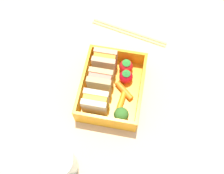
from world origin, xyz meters
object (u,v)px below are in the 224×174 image
(broccoli_floret, at_px, (121,115))
(carrot_stick_left, at_px, (121,101))
(sandwich_left, at_px, (95,103))
(strawberry_far_left, at_px, (126,76))
(sandwich_center, at_px, (105,63))
(carrot_stick_far_left, at_px, (124,90))
(sandwich_center_left, at_px, (100,82))
(drinking_glass, at_px, (60,164))
(chopstick_pair, at_px, (129,32))
(strawberry_left, at_px, (126,66))

(broccoli_floret, relative_size, carrot_stick_left, 0.73)
(sandwich_left, height_order, strawberry_far_left, sandwich_left)
(sandwich_center, distance_m, carrot_stick_far_left, 0.07)
(sandwich_center_left, bearing_deg, broccoli_floret, -137.73)
(drinking_glass, bearing_deg, sandwich_left, -17.12)
(sandwich_center_left, xyz_separation_m, carrot_stick_left, (-0.03, -0.05, -0.02))
(broccoli_floret, bearing_deg, drinking_glass, 140.63)
(broccoli_floret, distance_m, chopstick_pair, 0.23)
(sandwich_left, xyz_separation_m, strawberry_far_left, (0.08, -0.05, -0.01))
(strawberry_far_left, xyz_separation_m, chopstick_pair, (0.14, 0.01, -0.02))
(drinking_glass, bearing_deg, sandwich_center_left, -12.57)
(sandwich_center, height_order, drinking_glass, drinking_glass)
(sandwich_left, bearing_deg, strawberry_left, -24.25)
(carrot_stick_far_left, height_order, chopstick_pair, carrot_stick_far_left)
(chopstick_pair, bearing_deg, sandwich_center, 162.77)
(carrot_stick_left, bearing_deg, sandwich_left, 114.64)
(strawberry_far_left, distance_m, chopstick_pair, 0.14)
(sandwich_center_left, distance_m, sandwich_center, 0.05)
(sandwich_left, xyz_separation_m, sandwich_center_left, (0.05, 0.00, 0.00))
(carrot_stick_left, relative_size, strawberry_far_left, 1.46)
(sandwich_center_left, relative_size, chopstick_pair, 0.30)
(broccoli_floret, relative_size, strawberry_far_left, 1.06)
(sandwich_center_left, distance_m, carrot_stick_left, 0.06)
(sandwich_center_left, bearing_deg, sandwich_center, 0.00)
(sandwich_center, relative_size, drinking_glass, 0.76)
(strawberry_left, bearing_deg, sandwich_center, 98.22)
(carrot_stick_far_left, distance_m, drinking_glass, 0.20)
(strawberry_far_left, height_order, chopstick_pair, strawberry_far_left)
(sandwich_left, bearing_deg, strawberry_far_left, -32.82)
(carrot_stick_left, height_order, carrot_stick_far_left, same)
(carrot_stick_left, distance_m, strawberry_far_left, 0.06)
(strawberry_far_left, bearing_deg, carrot_stick_left, 179.31)
(drinking_glass, bearing_deg, carrot_stick_far_left, -27.12)
(sandwich_center, xyz_separation_m, strawberry_left, (0.01, -0.05, -0.01))
(drinking_glass, bearing_deg, chopstick_pair, -12.51)
(drinking_glass, bearing_deg, strawberry_far_left, -23.59)
(sandwich_left, relative_size, strawberry_left, 1.60)
(broccoli_floret, bearing_deg, sandwich_center_left, 42.27)
(broccoli_floret, relative_size, carrot_stick_far_left, 0.80)
(sandwich_center, xyz_separation_m, carrot_stick_far_left, (-0.05, -0.05, -0.02))
(carrot_stick_left, xyz_separation_m, strawberry_far_left, (0.06, -0.00, 0.01))
(strawberry_far_left, bearing_deg, sandwich_center_left, 120.64)
(strawberry_far_left, bearing_deg, carrot_stick_far_left, -177.38)
(carrot_stick_left, height_order, chopstick_pair, carrot_stick_left)
(sandwich_left, bearing_deg, carrot_stick_far_left, -45.69)
(sandwich_center, distance_m, strawberry_left, 0.05)
(carrot_stick_left, distance_m, chopstick_pair, 0.20)
(carrot_stick_far_left, bearing_deg, chopstick_pair, 5.06)
(carrot_stick_left, bearing_deg, drinking_glass, 149.28)
(drinking_glass, bearing_deg, broccoli_floret, -39.37)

